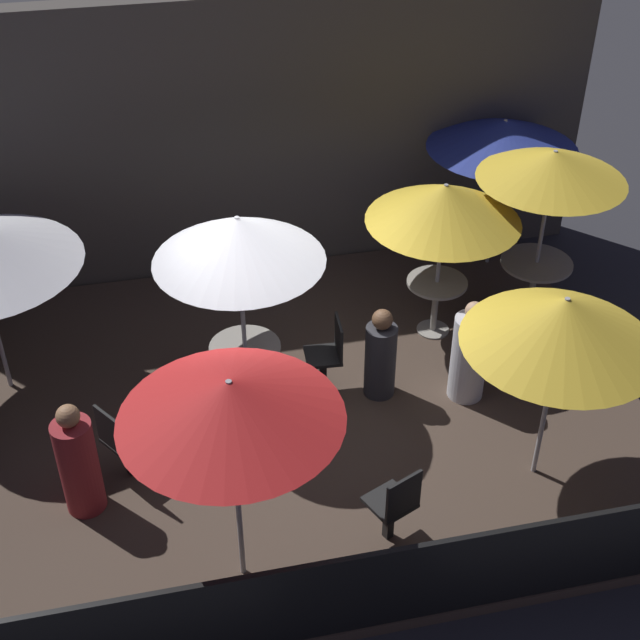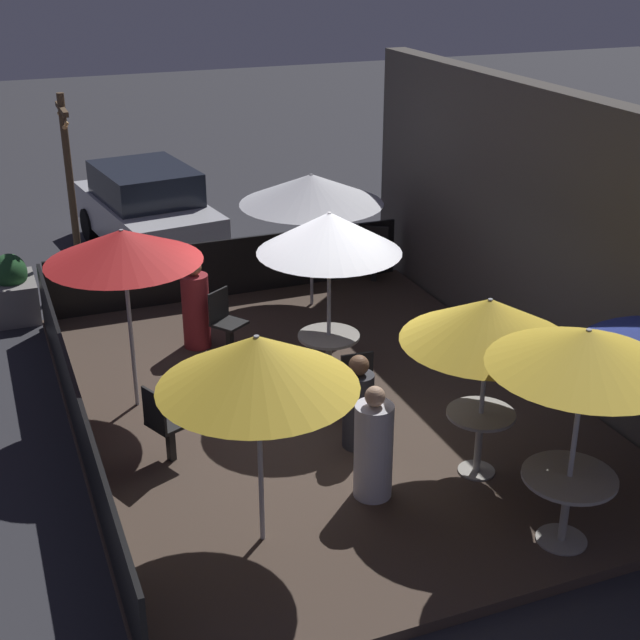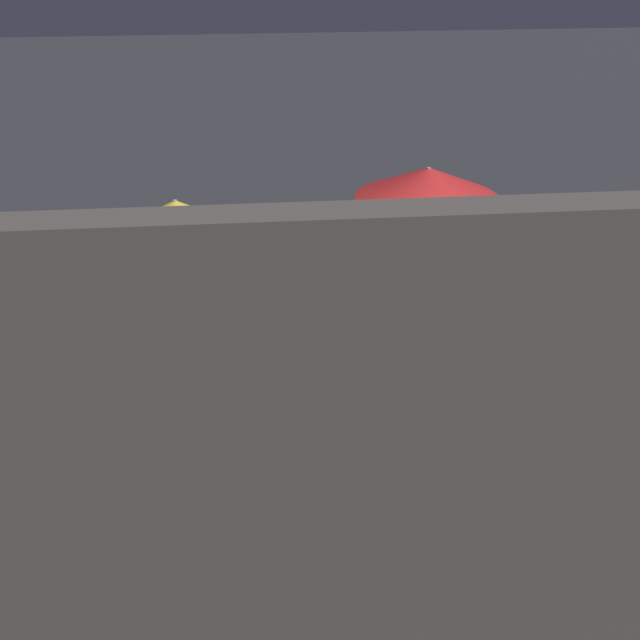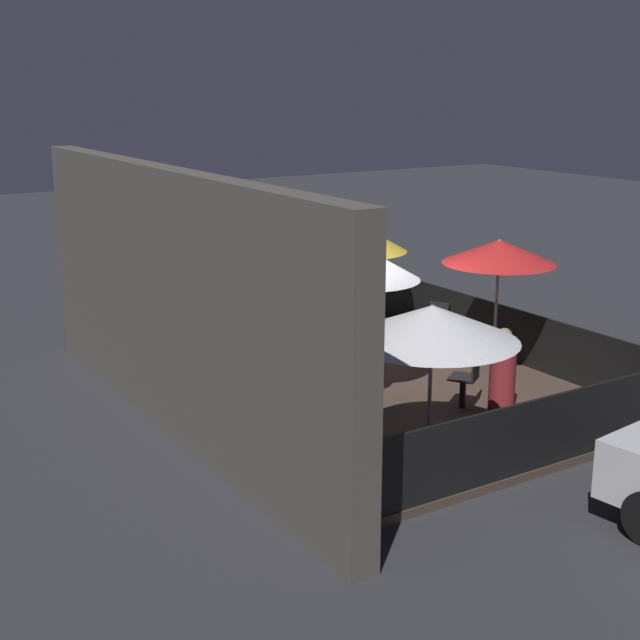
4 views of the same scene
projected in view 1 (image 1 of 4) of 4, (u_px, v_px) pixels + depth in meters
ground_plane at (286, 414)px, 10.18m from camera, size 60.00×60.00×0.00m
patio_deck at (286, 410)px, 10.14m from camera, size 7.97×6.03×0.12m
building_wall at (236, 142)px, 11.62m from camera, size 9.57×0.36×3.80m
fence_front at (350, 594)px, 7.49m from camera, size 7.77×0.05×0.95m
patio_umbrella_0 at (238, 239)px, 9.01m from camera, size 1.80×1.80×2.36m
patio_umbrella_1 at (553, 166)px, 10.40m from camera, size 1.78×1.78×2.27m
patio_umbrella_2 at (445, 203)px, 10.20m from camera, size 1.82×1.82×2.06m
patio_umbrella_3 at (230, 401)px, 7.02m from camera, size 1.86×1.86×2.30m
patio_umbrella_4 at (504, 134)px, 11.44m from camera, size 1.98×1.98×2.13m
patio_umbrella_6 at (563, 321)px, 8.16m from camera, size 1.87×1.87×2.19m
dining_table_0 at (245, 357)px, 9.91m from camera, size 0.80×0.80×0.73m
dining_table_1 at (535, 272)px, 11.28m from camera, size 0.90×0.90×0.75m
dining_table_2 at (436, 292)px, 10.93m from camera, size 0.74×0.74×0.74m
patio_chair_0 at (329, 353)px, 10.06m from camera, size 0.43×0.43×0.95m
patio_chair_1 at (121, 440)px, 8.93m from camera, size 0.56×0.56×0.94m
patio_chair_3 at (394, 504)px, 8.26m from camera, size 0.53×0.53×0.93m
patron_0 at (380, 357)px, 10.01m from camera, size 0.38×0.38×1.15m
patron_1 at (78, 463)px, 8.57m from camera, size 0.51×0.51×1.31m
patron_2 at (469, 355)px, 9.95m from camera, size 0.52×0.52×1.28m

